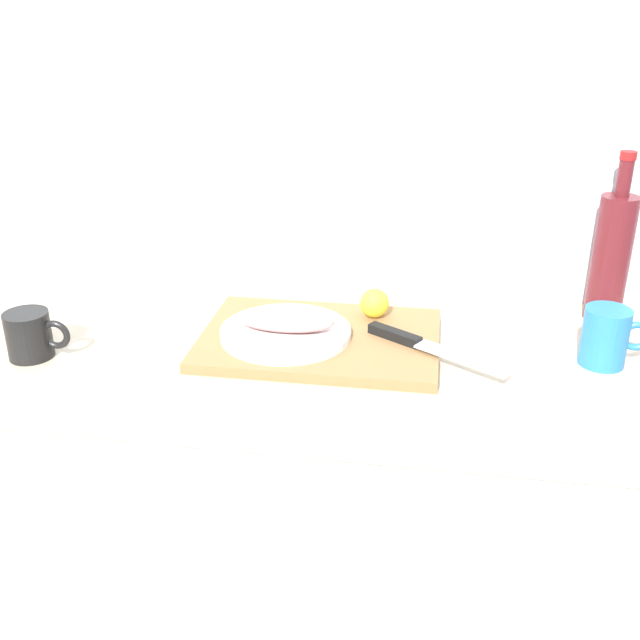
% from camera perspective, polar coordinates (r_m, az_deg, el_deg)
% --- Properties ---
extents(back_wall, '(3.20, 0.05, 2.50)m').
position_cam_1_polar(back_wall, '(1.64, -6.47, 14.60)').
color(back_wall, silver).
rests_on(back_wall, ground_plane).
extents(kitchen_counter, '(2.00, 0.60, 0.90)m').
position_cam_1_polar(kitchen_counter, '(1.69, -8.11, -15.38)').
color(kitchen_counter, white).
rests_on(kitchen_counter, ground_plane).
extents(cutting_board, '(0.45, 0.32, 0.02)m').
position_cam_1_polar(cutting_board, '(1.41, 0.00, -1.49)').
color(cutting_board, olive).
rests_on(cutting_board, kitchen_counter).
extents(white_plate, '(0.25, 0.25, 0.01)m').
position_cam_1_polar(white_plate, '(1.39, -2.66, -0.98)').
color(white_plate, white).
rests_on(white_plate, cutting_board).
extents(fish_fillet, '(0.18, 0.08, 0.04)m').
position_cam_1_polar(fish_fillet, '(1.38, -2.69, -0.02)').
color(fish_fillet, tan).
rests_on(fish_fillet, white_plate).
extents(chef_knife, '(0.26, 0.18, 0.02)m').
position_cam_1_polar(chef_knife, '(1.36, 7.57, -1.77)').
color(chef_knife, silver).
rests_on(chef_knife, cutting_board).
extents(lemon_0, '(0.06, 0.06, 0.06)m').
position_cam_1_polar(lemon_0, '(1.47, 4.22, 1.31)').
color(lemon_0, yellow).
rests_on(lemon_0, cutting_board).
extents(wine_bottle, '(0.07, 0.07, 0.34)m').
position_cam_1_polar(wine_bottle, '(1.58, 21.50, 4.66)').
color(wine_bottle, '#59191E').
rests_on(wine_bottle, kitchen_counter).
extents(coffee_mug_0, '(0.12, 0.08, 0.09)m').
position_cam_1_polar(coffee_mug_0, '(1.44, -21.39, -1.07)').
color(coffee_mug_0, black).
rests_on(coffee_mug_0, kitchen_counter).
extents(coffee_mug_1, '(0.12, 0.08, 0.11)m').
position_cam_1_polar(coffee_mug_1, '(1.41, 21.16, -1.21)').
color(coffee_mug_1, '#2672B2').
rests_on(coffee_mug_1, kitchen_counter).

